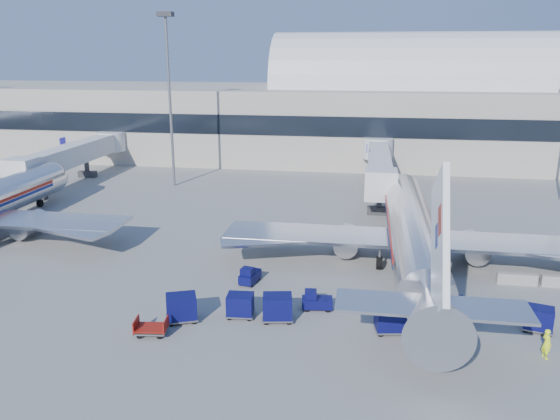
% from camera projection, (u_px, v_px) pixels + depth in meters
% --- Properties ---
extents(ground, '(260.00, 260.00, 0.00)m').
position_uv_depth(ground, '(286.00, 280.00, 43.67)').
color(ground, gray).
rests_on(ground, ground).
extents(terminal, '(170.00, 28.15, 21.00)m').
position_uv_depth(terminal, '(257.00, 112.00, 96.80)').
color(terminal, '#B2AA9E').
rests_on(terminal, ground).
extents(airliner_main, '(32.00, 37.26, 12.07)m').
position_uv_depth(airliner_main, '(412.00, 234.00, 45.63)').
color(airliner_main, silver).
rests_on(airliner_main, ground).
extents(jetbridge_near, '(4.40, 27.50, 6.25)m').
position_uv_depth(jetbridge_near, '(379.00, 162.00, 70.69)').
color(jetbridge_near, silver).
rests_on(jetbridge_near, ground).
extents(jetbridge_mid, '(4.40, 27.50, 6.25)m').
position_uv_depth(jetbridge_mid, '(78.00, 153.00, 77.04)').
color(jetbridge_mid, silver).
rests_on(jetbridge_mid, ground).
extents(mast_west, '(2.00, 1.20, 22.60)m').
position_uv_depth(mast_west, '(169.00, 75.00, 71.11)').
color(mast_west, slate).
rests_on(mast_west, ground).
extents(barrier_near, '(3.00, 0.55, 0.90)m').
position_uv_depth(barrier_near, '(517.00, 279.00, 42.72)').
color(barrier_near, '#9E9E96').
rests_on(barrier_near, ground).
extents(tug_lead, '(2.24, 1.30, 1.39)m').
position_uv_depth(tug_lead, '(316.00, 301.00, 38.50)').
color(tug_lead, '#090A43').
rests_on(tug_lead, ground).
extents(tug_right, '(2.20, 1.28, 1.36)m').
position_uv_depth(tug_right, '(462.00, 307.00, 37.53)').
color(tug_right, '#090A43').
rests_on(tug_right, ground).
extents(tug_left, '(1.50, 2.34, 1.41)m').
position_uv_depth(tug_left, '(249.00, 276.00, 42.87)').
color(tug_left, '#090A43').
rests_on(tug_left, ground).
extents(cart_train_a, '(2.29, 1.90, 1.81)m').
position_uv_depth(cart_train_a, '(277.00, 307.00, 36.77)').
color(cart_train_a, '#090A43').
rests_on(cart_train_a, ground).
extents(cart_train_b, '(1.94, 1.52, 1.63)m').
position_uv_depth(cart_train_b, '(240.00, 305.00, 37.32)').
color(cart_train_b, '#090A43').
rests_on(cart_train_b, ground).
extents(cart_train_c, '(2.54, 2.26, 1.85)m').
position_uv_depth(cart_train_c, '(182.00, 307.00, 36.70)').
color(cart_train_c, '#090A43').
rests_on(cart_train_c, ground).
extents(cart_solo_near, '(2.31, 1.91, 1.83)m').
position_uv_depth(cart_solo_near, '(391.00, 318.00, 35.24)').
color(cart_solo_near, '#090A43').
rests_on(cart_solo_near, ground).
extents(cart_solo_far, '(2.17, 1.86, 1.63)m').
position_uv_depth(cart_solo_far, '(539.00, 319.00, 35.40)').
color(cart_solo_far, '#090A43').
rests_on(cart_solo_far, ground).
extents(cart_open_red, '(2.18, 1.66, 0.54)m').
position_uv_depth(cart_open_red, '(152.00, 329.00, 35.04)').
color(cart_open_red, slate).
rests_on(cart_open_red, ground).
extents(ramp_worker, '(0.65, 0.79, 1.87)m').
position_uv_depth(ramp_worker, '(547.00, 344.00, 32.20)').
color(ramp_worker, '#CDE918').
rests_on(ramp_worker, ground).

